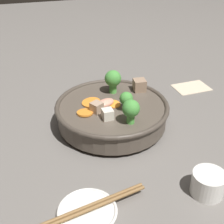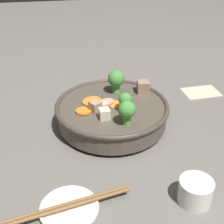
% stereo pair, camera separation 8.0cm
% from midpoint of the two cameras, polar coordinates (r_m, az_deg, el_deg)
% --- Properties ---
extents(ground_plane, '(3.00, 3.00, 0.00)m').
position_cam_midpoint_polar(ground_plane, '(0.82, 2.79, -2.43)').
color(ground_plane, slate).
extents(stirfry_bowl, '(0.29, 0.29, 0.12)m').
position_cam_midpoint_polar(stirfry_bowl, '(0.80, 2.92, 0.08)').
color(stirfry_bowl, '#51473D').
rests_on(stirfry_bowl, ground_plane).
extents(side_saucer, '(0.11, 0.11, 0.01)m').
position_cam_midpoint_polar(side_saucer, '(0.60, -3.92, -17.42)').
color(side_saucer, white).
rests_on(side_saucer, ground_plane).
extents(tea_cup, '(0.07, 0.07, 0.05)m').
position_cam_midpoint_polar(tea_cup, '(0.63, 18.61, -13.70)').
color(tea_cup, white).
rests_on(tea_cup, ground_plane).
extents(napkin, '(0.11, 0.08, 0.00)m').
position_cam_midpoint_polar(napkin, '(1.02, 18.14, 3.45)').
color(napkin, beige).
rests_on(napkin, ground_plane).
extents(chopsticks_pair, '(0.24, 0.06, 0.01)m').
position_cam_midpoint_polar(chopsticks_pair, '(0.59, -3.95, -16.82)').
color(chopsticks_pair, olive).
rests_on(chopsticks_pair, side_saucer).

